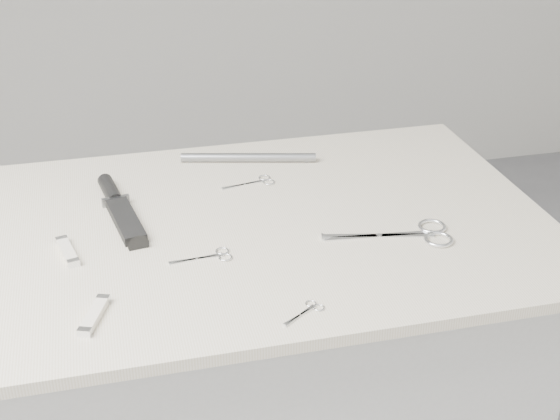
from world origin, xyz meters
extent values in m
cube|color=beige|center=(0.00, 0.00, 0.91)|extent=(1.00, 0.70, 0.02)
cube|color=silver|center=(0.18, -0.10, 0.92)|extent=(0.19, 0.06, 0.00)
cylinder|color=silver|center=(0.18, -0.10, 0.92)|extent=(0.01, 0.01, 0.01)
torus|color=silver|center=(0.28, -0.10, 0.92)|extent=(0.05, 0.05, 0.01)
torus|color=silver|center=(0.27, -0.14, 0.92)|extent=(0.05, 0.05, 0.01)
cube|color=silver|center=(-0.13, -0.10, 0.92)|extent=(0.09, 0.02, 0.00)
cylinder|color=silver|center=(-0.13, -0.10, 0.92)|extent=(0.00, 0.00, 0.00)
torus|color=silver|center=(-0.09, -0.09, 0.92)|extent=(0.02, 0.02, 0.00)
torus|color=silver|center=(-0.09, -0.11, 0.92)|extent=(0.02, 0.02, 0.00)
cube|color=silver|center=(0.00, 0.15, 0.92)|extent=(0.09, 0.03, 0.00)
cylinder|color=silver|center=(0.00, 0.15, 0.92)|extent=(0.01, 0.01, 0.00)
torus|color=silver|center=(0.04, 0.17, 0.92)|extent=(0.02, 0.02, 0.00)
torus|color=silver|center=(0.05, 0.14, 0.92)|extent=(0.02, 0.02, 0.00)
cube|color=silver|center=(-0.01, -0.29, 0.92)|extent=(0.06, 0.04, 0.00)
cylinder|color=silver|center=(-0.01, -0.29, 0.92)|extent=(0.00, 0.00, 0.00)
torus|color=silver|center=(0.01, -0.27, 0.92)|extent=(0.02, 0.02, 0.00)
torus|color=silver|center=(0.02, -0.28, 0.92)|extent=(0.02, 0.02, 0.00)
cube|color=black|center=(-0.23, 0.04, 0.93)|extent=(0.07, 0.16, 0.02)
cube|color=gray|center=(-0.25, 0.12, 0.93)|extent=(0.06, 0.02, 0.02)
cylinder|color=black|center=(-0.25, 0.17, 0.93)|extent=(0.05, 0.10, 0.03)
cube|color=white|center=(-0.30, -0.23, 0.93)|extent=(0.05, 0.09, 0.01)
cube|color=silver|center=(-0.28, -0.19, 0.93)|extent=(0.02, 0.02, 0.01)
cube|color=silver|center=(-0.31, -0.27, 0.93)|extent=(0.02, 0.02, 0.01)
cube|color=white|center=(-0.33, -0.04, 0.93)|extent=(0.04, 0.09, 0.01)
cube|color=silver|center=(-0.34, 0.00, 0.93)|extent=(0.02, 0.01, 0.01)
cube|color=silver|center=(-0.32, -0.08, 0.93)|extent=(0.02, 0.01, 0.01)
cylinder|color=gray|center=(0.03, 0.25, 0.93)|extent=(0.27, 0.08, 0.02)
camera|label=1|loc=(-0.26, -1.17, 1.57)|focal=50.00mm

